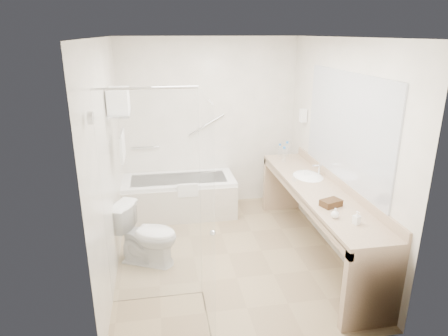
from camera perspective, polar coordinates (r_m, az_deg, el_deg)
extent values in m
plane|color=#9C8660|center=(4.95, 0.60, -12.14)|extent=(3.20, 3.20, 0.00)
cube|color=white|center=(4.25, 0.73, 18.17)|extent=(2.60, 3.20, 0.10)
cube|color=white|center=(5.97, -2.14, 6.26)|extent=(2.60, 0.10, 2.50)
cube|color=white|center=(2.99, 6.26, -7.09)|extent=(2.60, 0.10, 2.50)
cube|color=white|center=(4.40, -16.22, 0.90)|extent=(0.10, 3.20, 2.50)
cube|color=white|center=(4.84, 16.00, 2.52)|extent=(0.10, 3.20, 2.50)
cube|color=white|center=(5.89, -6.40, -4.00)|extent=(1.60, 0.70, 0.55)
cube|color=beige|center=(5.57, -6.14, -5.66)|extent=(1.60, 0.02, 0.50)
cube|color=white|center=(5.49, -5.20, -3.18)|extent=(0.28, 0.06, 0.18)
cylinder|color=silver|center=(5.96, -11.15, 2.90)|extent=(0.40, 0.03, 0.03)
cylinder|color=silver|center=(5.92, -2.57, 6.15)|extent=(0.53, 0.03, 0.33)
cube|color=silver|center=(3.79, -10.19, -4.82)|extent=(0.90, 0.01, 2.10)
cube|color=silver|center=(3.40, -2.51, -7.38)|extent=(0.02, 0.90, 2.10)
cylinder|color=silver|center=(3.50, -11.19, 11.12)|extent=(0.90, 0.02, 0.02)
sphere|color=silver|center=(3.29, -1.63, -9.27)|extent=(0.05, 0.05, 0.05)
cylinder|color=silver|center=(3.12, -18.54, 6.78)|extent=(0.04, 0.10, 0.10)
cube|color=silver|center=(4.62, -14.69, 7.64)|extent=(0.24, 0.55, 0.02)
cylinder|color=silver|center=(4.67, -14.47, 4.99)|extent=(0.02, 0.55, 0.02)
cube|color=white|center=(4.71, -14.31, 3.10)|extent=(0.03, 0.42, 0.32)
cube|color=white|center=(4.61, -14.75, 8.32)|extent=(0.22, 0.40, 0.08)
cube|color=white|center=(4.60, -14.84, 9.37)|extent=(0.22, 0.40, 0.08)
cube|color=white|center=(4.58, -14.93, 10.43)|extent=(0.22, 0.40, 0.08)
cube|color=tan|center=(4.73, 13.29, -3.06)|extent=(0.55, 2.70, 0.05)
cube|color=tan|center=(4.81, 16.22, -1.99)|extent=(0.03, 2.70, 0.10)
cube|color=tan|center=(4.66, 10.34, -3.92)|extent=(0.04, 2.70, 0.08)
cube|color=tan|center=(3.90, 20.43, -15.95)|extent=(0.55, 0.08, 0.80)
cube|color=tan|center=(6.03, 8.25, -2.26)|extent=(0.55, 0.08, 0.80)
ellipsoid|color=white|center=(5.09, 11.89, -1.44)|extent=(0.40, 0.52, 0.14)
cylinder|color=silver|center=(5.11, 13.48, -0.18)|extent=(0.03, 0.03, 0.14)
cube|color=#B5BAC2|center=(4.63, 17.00, 5.55)|extent=(0.02, 2.00, 1.20)
cube|color=white|center=(5.71, 11.25, 7.38)|extent=(0.08, 0.10, 0.18)
imported|color=white|center=(4.71, -10.95, -9.33)|extent=(0.82, 0.67, 0.71)
cube|color=#422C17|center=(4.26, 15.03, -4.84)|extent=(0.24, 0.20, 0.07)
imported|color=white|center=(3.95, 18.38, -7.23)|extent=(0.10, 0.14, 0.06)
imported|color=white|center=(4.01, 15.58, -6.37)|extent=(0.09, 0.11, 0.08)
cylinder|color=silver|center=(5.55, 8.56, 1.82)|extent=(0.07, 0.07, 0.19)
cylinder|color=blue|center=(5.52, 8.61, 2.90)|extent=(0.04, 0.04, 0.03)
cylinder|color=silver|center=(5.78, 7.98, 2.42)|extent=(0.06, 0.06, 0.17)
cylinder|color=blue|center=(5.75, 8.02, 3.34)|extent=(0.03, 0.03, 0.02)
cylinder|color=silver|center=(5.81, 8.97, 2.59)|extent=(0.07, 0.07, 0.19)
cylinder|color=blue|center=(5.78, 9.02, 3.64)|extent=(0.04, 0.04, 0.03)
cylinder|color=silver|center=(5.02, 11.73, -0.84)|extent=(0.07, 0.07, 0.09)
cylinder|color=silver|center=(4.86, 10.03, -1.41)|extent=(0.08, 0.08, 0.08)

